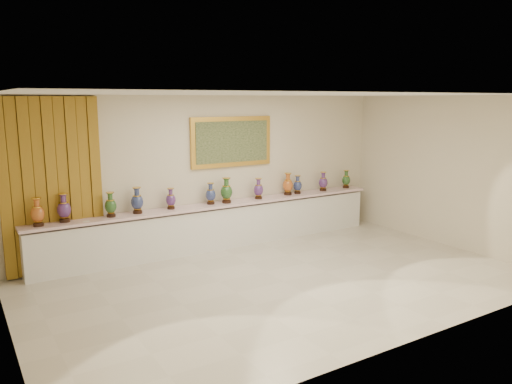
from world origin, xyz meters
The scene contains 16 objects.
ground centered at (0.00, 0.00, 0.00)m, with size 8.00×8.00×0.00m, color beige.
room centered at (-2.48, 2.44, 1.59)m, with size 8.00×8.00×8.00m.
counter centered at (0.00, 2.27, 0.44)m, with size 7.28×0.48×0.90m.
vase_0 centered at (-3.32, 2.21, 1.11)m, with size 0.27×0.27×0.47m.
vase_1 centered at (-2.89, 2.29, 1.12)m, with size 0.28×0.28×0.49m.
vase_2 centered at (-2.13, 2.25, 1.10)m, with size 0.22×0.22×0.44m.
vase_3 centered at (-1.64, 2.27, 1.11)m, with size 0.24×0.24×0.48m.
vase_4 centered at (-0.99, 2.29, 1.08)m, with size 0.24×0.24×0.40m.
vase_5 centered at (-0.16, 2.29, 1.09)m, with size 0.26×0.26×0.42m.
vase_6 centered at (0.16, 2.23, 1.13)m, with size 0.24×0.24×0.51m.
vase_7 centered at (0.92, 2.24, 1.09)m, with size 0.22×0.22×0.43m.
vase_8 centered at (1.69, 2.28, 1.11)m, with size 0.27×0.27×0.48m.
vase_9 centered at (1.95, 2.29, 1.08)m, with size 0.23×0.23×0.40m.
vase_10 centered at (2.64, 2.26, 1.09)m, with size 0.23×0.23×0.43m.
vase_11 centered at (3.34, 2.27, 1.08)m, with size 0.22×0.22×0.41m.
label_card centered at (-2.58, 2.13, 0.90)m, with size 0.10×0.06×0.00m, color white.
Camera 1 is at (-4.45, -6.31, 2.93)m, focal length 35.00 mm.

